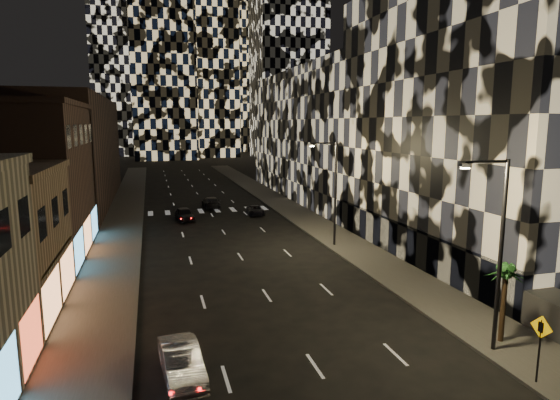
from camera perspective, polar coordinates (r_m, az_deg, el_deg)
sidewalk_left at (r=58.36m, az=-18.46°, el=-1.65°), size 4.00×120.00×0.15m
sidewalk_right at (r=60.60m, az=0.76°, el=-0.77°), size 4.00×120.00×0.15m
curb_left at (r=58.27m, az=-16.40°, el=-1.56°), size 0.20×120.00×0.15m
curb_right at (r=60.06m, az=-1.16°, el=-0.86°), size 0.20×120.00×0.15m
retail_brown at (r=42.33m, az=-29.47°, el=1.73°), size 10.00×15.00×12.00m
retail_filler_left at (r=68.17m, az=-24.26°, el=5.40°), size 10.00×40.00×14.00m
midrise_right at (r=41.50m, az=24.87°, el=8.88°), size 16.00×25.00×22.00m
midrise_base at (r=38.15m, az=14.98°, el=-4.96°), size 0.60×25.00×3.00m
midrise_filler_right at (r=69.62m, az=7.15°, el=7.87°), size 16.00×40.00×18.00m
streetlight_near at (r=23.53m, az=24.94°, el=-4.73°), size 2.55×0.25×9.00m
streetlight_far at (r=40.56m, az=6.45°, el=1.69°), size 2.55×0.25×9.00m
car_silver_parked at (r=21.37m, az=-11.92°, el=-18.76°), size 1.94×4.52×1.45m
car_dark_midlane at (r=52.98m, az=-11.55°, el=-1.71°), size 2.28×4.45×1.45m
car_dark_oncoming at (r=60.26m, az=-8.40°, el=-0.30°), size 2.04×4.95×1.43m
car_dark_rightlane at (r=55.35m, az=-3.02°, el=-1.26°), size 1.98×3.95×1.07m
ped_sign at (r=22.47m, az=29.16°, el=-14.38°), size 0.20×0.95×2.88m
palm_tree at (r=25.25m, az=25.79°, el=-8.50°), size 1.99×1.99×3.92m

